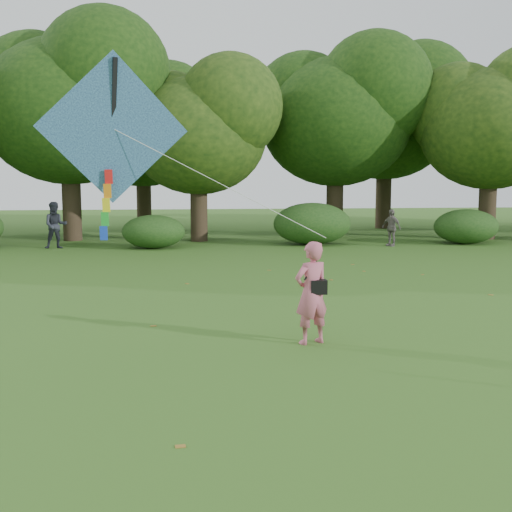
{
  "coord_description": "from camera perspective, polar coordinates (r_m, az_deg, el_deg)",
  "views": [
    {
      "loc": [
        -2.72,
        -10.31,
        3.04
      ],
      "look_at": [
        -1.33,
        2.0,
        1.5
      ],
      "focal_mm": 45.0,
      "sensor_mm": 36.0,
      "label": 1
    }
  ],
  "objects": [
    {
      "name": "flying_kite",
      "position": [
        12.15,
        -12.59,
        10.81
      ],
      "size": [
        5.15,
        1.18,
        3.39
      ],
      "color": "#24349E",
      "rests_on": "ground"
    },
    {
      "name": "shrub_band",
      "position": [
        28.07,
        -2.35,
        2.62
      ],
      "size": [
        39.15,
        3.22,
        1.88
      ],
      "color": "#264919",
      "rests_on": "ground"
    },
    {
      "name": "ground",
      "position": [
        11.08,
        8.1,
        -8.9
      ],
      "size": [
        100.0,
        100.0,
        0.0
      ],
      "primitive_type": "plane",
      "color": "#265114",
      "rests_on": "ground"
    },
    {
      "name": "bystander_left",
      "position": [
        28.38,
        -17.39,
        2.62
      ],
      "size": [
        1.09,
        0.92,
        1.98
      ],
      "primitive_type": "imported",
      "rotation": [
        0.0,
        0.0,
        0.2
      ],
      "color": "#272A34",
      "rests_on": "ground"
    },
    {
      "name": "man_kite_flyer",
      "position": [
        11.69,
        4.94,
        -3.28
      ],
      "size": [
        0.81,
        0.68,
        1.88
      ],
      "primitive_type": "imported",
      "rotation": [
        0.0,
        0.0,
        3.54
      ],
      "color": "#BF5970",
      "rests_on": "ground"
    },
    {
      "name": "tree_line",
      "position": [
        33.57,
        1.11,
        11.46
      ],
      "size": [
        54.7,
        15.3,
        9.48
      ],
      "color": "#3A2D1E",
      "rests_on": "ground"
    },
    {
      "name": "bystander_right",
      "position": [
        28.71,
        11.92,
        2.49
      ],
      "size": [
        0.88,
        1.0,
        1.63
      ],
      "primitive_type": "imported",
      "rotation": [
        0.0,
        0.0,
        -0.94
      ],
      "color": "slate",
      "rests_on": "ground"
    },
    {
      "name": "crossbody_bag",
      "position": [
        11.67,
        5.54,
        -2.69
      ],
      "size": [
        0.43,
        0.2,
        0.73
      ],
      "color": "black",
      "rests_on": "ground"
    },
    {
      "name": "fallen_leaves",
      "position": [
        17.32,
        5.59,
        -3.04
      ],
      "size": [
        8.63,
        14.63,
        0.01
      ],
      "color": "olive",
      "rests_on": "ground"
    }
  ]
}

